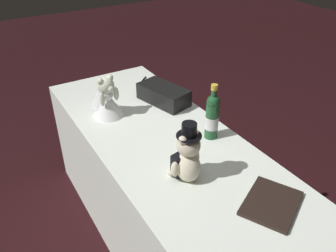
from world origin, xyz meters
The scene contains 8 objects.
ground_plane centered at (0.00, 0.00, 0.00)m, with size 12.00×12.00×0.00m, color black.
reception_table centered at (0.00, 0.00, 0.38)m, with size 2.00×0.73×0.77m, color white.
teddy_bear_groom centered at (-0.29, 0.08, 0.89)m, with size 0.16×0.17×0.30m.
teddy_bear_bride centered at (0.44, 0.16, 0.88)m, with size 0.23×0.19×0.25m.
champagne_bottle centered at (-0.08, -0.22, 0.90)m, with size 0.07×0.07×0.31m.
signing_pen centered at (0.74, -0.23, 0.77)m, with size 0.11×0.12×0.01m.
gift_case_black centered at (0.40, -0.21, 0.82)m, with size 0.36×0.25×0.11m.
guestbook centered at (-0.62, -0.13, 0.78)m, with size 0.20×0.26×0.02m, color black.
Camera 1 is at (-1.30, 0.79, 1.83)m, focal length 37.14 mm.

